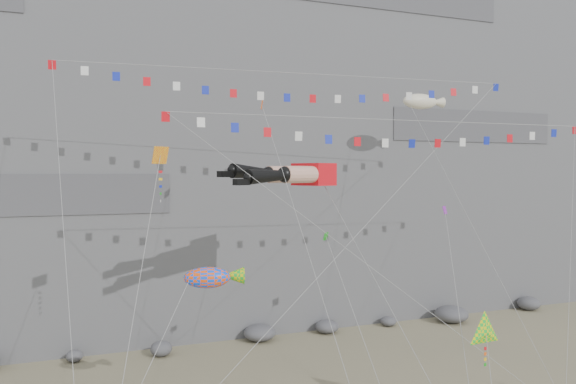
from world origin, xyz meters
The scene contains 12 objects.
cliff centered at (0.00, 32.00, 25.00)m, with size 80.00×28.00×50.00m, color slate.
talus_boulders centered at (0.00, 17.00, 0.60)m, with size 60.00×3.00×1.20m, color #5A5A5E, non-canonical shape.
legs_kite centered at (-1.53, 6.45, 13.48)m, with size 8.39×16.75×20.36m.
flag_banner_upper centered at (0.45, 9.58, 20.28)m, with size 31.01×14.54×28.05m.
flag_banner_lower centered at (5.37, 5.02, 16.91)m, with size 29.15×7.91×19.68m.
harlequin_kite centered at (-9.81, 3.37, 14.44)m, with size 4.62×8.94×16.86m.
fish_windsock centered at (-7.66, 2.28, 8.23)m, with size 8.85×8.19×12.91m.
delta_kite centered at (5.49, -3.02, 5.46)m, with size 4.71×5.70×8.39m.
blimp_windsock centered at (12.20, 12.71, 19.26)m, with size 4.08×15.14×24.07m.
small_kite_a centered at (-2.77, 7.77, 17.55)m, with size 1.43×14.43×22.53m.
small_kite_b centered at (7.93, 3.64, 11.03)m, with size 6.32×11.04×16.26m.
small_kite_c centered at (-0.38, 3.40, 9.71)m, with size 1.07×11.09×14.41m.
Camera 1 is at (-14.05, -25.67, 13.63)m, focal length 35.00 mm.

